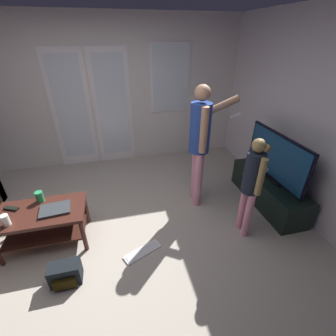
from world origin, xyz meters
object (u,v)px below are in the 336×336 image
cup_by_laptop (40,197)px  person_adult (201,138)px  tv_stand (268,191)px  flat_screen_tv (276,158)px  loose_keyboard (143,252)px  coffee_table (43,220)px  cup_near_edge (5,220)px  backpack (65,274)px  tv_remote_black (11,208)px  laptop_closed (55,209)px  person_child (252,181)px

cup_by_laptop → person_adult: bearing=4.4°
tv_stand → flat_screen_tv: bearing=114.8°
cup_by_laptop → loose_keyboard: bearing=-29.9°
flat_screen_tv → loose_keyboard: flat_screen_tv is taller
person_adult → cup_by_laptop: (-2.03, -0.15, -0.48)m
coffee_table → cup_near_edge: 0.37m
backpack → cup_by_laptop: bearing=110.6°
cup_by_laptop → tv_remote_black: bearing=-164.0°
tv_stand → flat_screen_tv: size_ratio=1.12×
backpack → loose_keyboard: (0.79, 0.17, -0.10)m
flat_screen_tv → laptop_closed: size_ratio=3.68×
cup_by_laptop → cup_near_edge: bearing=-125.3°
tv_remote_black → cup_near_edge: bearing=-55.9°
tv_stand → laptop_closed: size_ratio=4.13×
flat_screen_tv → cup_near_edge: flat_screen_tv is taller
flat_screen_tv → tv_stand: bearing=-65.2°
person_adult → loose_keyboard: size_ratio=3.69×
person_adult → backpack: (-1.72, -0.96, -0.90)m
laptop_closed → tv_remote_black: 0.50m
person_child → backpack: size_ratio=4.24×
flat_screen_tv → coffee_table: bearing=-178.9°
backpack → cup_near_edge: size_ratio=2.40×
coffee_table → tv_remote_black: tv_remote_black is taller
backpack → loose_keyboard: 0.82m
loose_keyboard → person_adult: bearing=40.1°
flat_screen_tv → loose_keyboard: (-1.92, -0.50, -0.73)m
person_adult → person_child: person_adult is taller
loose_keyboard → backpack: bearing=-167.7°
tv_stand → loose_keyboard: (-1.92, -0.49, -0.19)m
coffee_table → flat_screen_tv: bearing=1.1°
flat_screen_tv → loose_keyboard: 2.12m
loose_keyboard → cup_near_edge: bearing=168.2°
laptop_closed → cup_near_edge: bearing=-169.0°
laptop_closed → cup_by_laptop: size_ratio=2.50×
flat_screen_tv → person_child: 0.79m
person_child → cup_by_laptop: size_ratio=9.91×
person_child → tv_remote_black: bearing=169.3°
tv_stand → cup_near_edge: cup_near_edge is taller
cup_near_edge → tv_remote_black: bearing=99.2°
coffee_table → person_adult: person_adult is taller
person_adult → cup_by_laptop: person_adult is taller
flat_screen_tv → person_adult: bearing=163.8°
flat_screen_tv → laptop_closed: bearing=-178.3°
person_adult → cup_by_laptop: bearing=-175.6°
backpack → loose_keyboard: size_ratio=0.66×
tv_remote_black → cup_by_laptop: bearing=40.9°
laptop_closed → person_child: bearing=-15.2°
flat_screen_tv → tv_remote_black: flat_screen_tv is taller
coffee_table → tv_remote_black: (-0.32, 0.11, 0.14)m
laptop_closed → tv_stand: bearing=-3.9°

